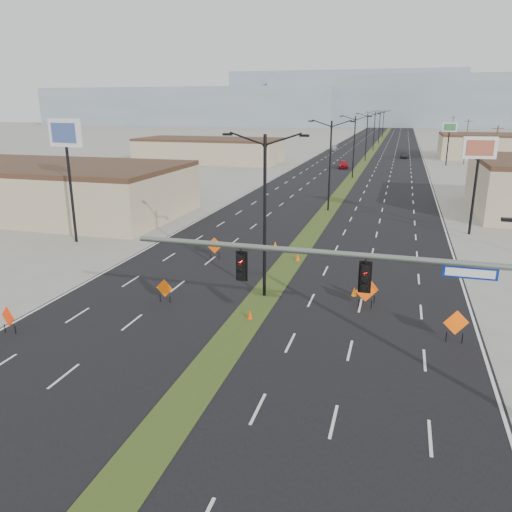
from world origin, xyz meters
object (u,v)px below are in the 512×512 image
(construction_sign_4, at_px, (456,324))
(construction_sign_5, at_px, (366,292))
(cone_3, at_px, (275,245))
(pole_sign_east_far, at_px, (449,131))
(car_left, at_px, (343,164))
(construction_sign_3, at_px, (369,289))
(streetlight_2, at_px, (354,145))
(streetlight_4, at_px, (374,130))
(cone_1, at_px, (354,292))
(construction_sign_0, at_px, (8,318))
(streetlight_6, at_px, (383,123))
(cone_0, at_px, (250,315))
(construction_sign_2, at_px, (214,246))
(construction_sign_1, at_px, (165,289))
(car_mid, at_px, (405,155))
(cone_2, at_px, (298,257))
(pole_sign_east_near, at_px, (479,156))
(streetlight_0, at_px, (265,212))
(pole_sign_west, at_px, (66,142))
(streetlight_5, at_px, (379,126))
(signal_mast, at_px, (414,293))
(car_far, at_px, (333,148))
(streetlight_1, at_px, (330,163))

(construction_sign_4, xyz_separation_m, construction_sign_5, (-4.71, 3.37, -0.05))
(cone_3, height_order, pole_sign_east_far, pole_sign_east_far)
(construction_sign_4, height_order, cone_3, construction_sign_4)
(car_left, height_order, construction_sign_3, construction_sign_3)
(streetlight_2, relative_size, streetlight_4, 1.00)
(streetlight_2, height_order, car_left, streetlight_2)
(construction_sign_5, bearing_deg, cone_1, 99.25)
(construction_sign_5, bearing_deg, streetlight_4, 78.37)
(car_left, height_order, construction_sign_0, car_left)
(streetlight_6, distance_m, cone_0, 171.82)
(construction_sign_2, bearing_deg, construction_sign_1, -97.18)
(car_mid, bearing_deg, car_left, -109.08)
(cone_2, bearing_deg, pole_sign_east_near, 43.04)
(construction_sign_1, relative_size, pole_sign_east_far, 0.18)
(construction_sign_3, xyz_separation_m, construction_sign_5, (-0.15, -0.86, 0.08))
(streetlight_6, xyz_separation_m, construction_sign_2, (-5.90, -161.24, -4.42))
(construction_sign_0, height_order, cone_3, construction_sign_0)
(cone_1, bearing_deg, cone_3, 128.61)
(car_mid, bearing_deg, construction_sign_2, -93.11)
(cone_0, bearing_deg, streetlight_6, 90.06)
(streetlight_0, relative_size, construction_sign_2, 5.90)
(pole_sign_west, bearing_deg, car_mid, 83.53)
(construction_sign_0, bearing_deg, streetlight_6, 104.63)
(streetlight_4, xyz_separation_m, construction_sign_0, (-11.50, -121.00, -4.52))
(car_mid, xyz_separation_m, construction_sign_2, (-14.22, -86.78, 0.25))
(streetlight_5, relative_size, car_left, 2.23)
(construction_sign_4, bearing_deg, signal_mast, -129.24)
(streetlight_5, xyz_separation_m, car_left, (-3.06, -70.56, -4.65))
(streetlight_0, relative_size, car_far, 2.28)
(cone_2, bearing_deg, construction_sign_2, -170.42)
(construction_sign_3, xyz_separation_m, construction_sign_4, (4.56, -4.23, 0.13))
(streetlight_5, height_order, cone_3, streetlight_5)
(construction_sign_5, bearing_deg, streetlight_2, 81.54)
(pole_sign_west, distance_m, pole_sign_east_near, 36.15)
(construction_sign_0, relative_size, construction_sign_5, 0.91)
(car_left, xyz_separation_m, cone_2, (3.61, -61.59, -0.46))
(construction_sign_0, bearing_deg, car_left, 102.20)
(cone_2, xyz_separation_m, pole_sign_east_far, (15.81, 72.37, 6.50))
(cone_0, bearing_deg, streetlight_2, 90.17)
(streetlight_4, bearing_deg, cone_0, -89.91)
(car_mid, xyz_separation_m, pole_sign_east_near, (6.03, -72.81, 6.50))
(streetlight_4, bearing_deg, car_far, -168.19)
(car_far, height_order, construction_sign_1, construction_sign_1)
(construction_sign_3, relative_size, pole_sign_east_far, 0.18)
(streetlight_0, distance_m, streetlight_6, 168.00)
(cone_0, bearing_deg, pole_sign_west, 148.99)
(construction_sign_5, height_order, pole_sign_east_near, pole_sign_east_near)
(streetlight_1, xyz_separation_m, streetlight_6, (0.00, 140.00, 0.00))
(streetlight_5, bearing_deg, construction_sign_1, -92.22)
(cone_1, bearing_deg, streetlight_6, 91.89)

